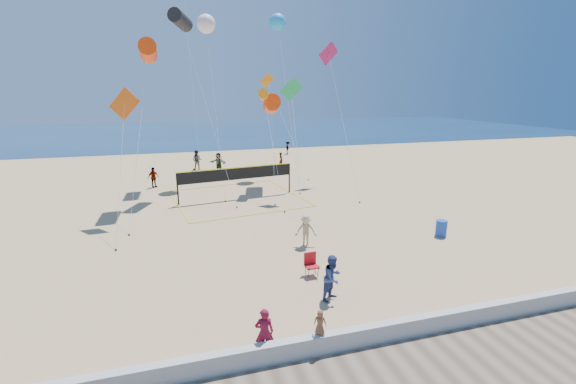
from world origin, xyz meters
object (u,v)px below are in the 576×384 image
object	(u,v)px
trash_barrel	(441,228)
camp_chair	(311,263)
volleyball_net	(237,177)
woman	(264,332)

from	to	relation	value
trash_barrel	camp_chair	bearing A→B (deg)	-164.07
volleyball_net	woman	bearing A→B (deg)	-104.81
woman	camp_chair	xyz separation A→B (m)	(2.93, 4.33, -0.20)
camp_chair	woman	bearing A→B (deg)	-125.63
trash_barrel	volleyball_net	size ratio (longest dim) A/B	0.09
woman	camp_chair	distance (m)	5.23
woman	volleyball_net	bearing A→B (deg)	-89.30
trash_barrel	woman	bearing A→B (deg)	-148.85
woman	trash_barrel	bearing A→B (deg)	-141.86
camp_chair	trash_barrel	bearing A→B (deg)	14.42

